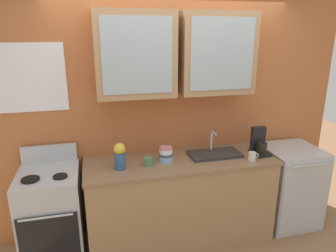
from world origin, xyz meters
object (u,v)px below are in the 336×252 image
Objects in this scene: stove_range at (52,216)px; coffee_maker at (259,144)px; bowl_stack at (166,154)px; cup_near_bowls at (148,162)px; sink_faucet at (215,154)px; dishwasher at (289,185)px; cup_near_sink at (252,156)px; vase at (120,156)px.

stove_range is 2.25m from coffee_maker.
bowl_stack is 1.25× the size of cup_near_bowls.
cup_near_bowls is 0.42× the size of coffee_maker.
coffee_maker is (0.49, -0.06, 0.09)m from sink_faucet.
bowl_stack is at bearing 19.24° from cup_near_bowls.
bowl_stack is 0.17× the size of dishwasher.
sink_faucet is (1.69, 0.03, 0.48)m from stove_range.
cup_near_sink is at bearing -5.32° from stove_range.
sink_faucet reaches higher than cup_near_sink.
vase is at bearing -4.80° from stove_range.
cup_near_bowls is (-0.20, -0.07, -0.03)m from bowl_stack.
vase is at bearing -174.90° from sink_faucet.
sink_faucet reaches higher than stove_range.
vase is (-0.47, -0.08, 0.06)m from bowl_stack.
sink_faucet is 4.82× the size of cup_near_sink.
sink_faucet is at bearing 5.10° from vase.
sink_faucet is 0.75m from cup_near_bowls.
dishwasher is (2.63, -0.00, -0.01)m from stove_range.
cup_near_sink is at bearing -34.62° from sink_faucet.
cup_near_sink is at bearing -7.37° from cup_near_bowls.
cup_near_bowls is at bearing -3.02° from stove_range.
vase reaches higher than bowl_stack.
dishwasher is at bearing 1.55° from vase.
sink_faucet is at bearing 1.57° from bowl_stack.
dishwasher is (1.95, 0.05, -0.60)m from vase.
dishwasher is at bearing 3.36° from coffee_maker.
bowl_stack is 0.48m from vase.
vase reaches higher than cup_near_sink.
vase reaches higher than cup_near_bowls.
vase is (0.68, -0.06, 0.59)m from stove_range.
bowl_stack reaches higher than cup_near_bowls.
dishwasher is at bearing -0.89° from bowl_stack.
sink_faucet is 4.46× the size of cup_near_bowls.
cup_near_bowls is 0.13× the size of dishwasher.
stove_range is at bearing -179.06° from bowl_stack.
sink_faucet is 0.50m from coffee_maker.
vase is (-1.02, -0.09, 0.11)m from sink_faucet.
vase is 0.29m from cup_near_bowls.
bowl_stack is 0.89m from cup_near_sink.
stove_range is 4.24× the size of vase.
dishwasher is (1.68, 0.05, -0.50)m from cup_near_bowls.
cup_near_sink reaches higher than cup_near_bowls.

